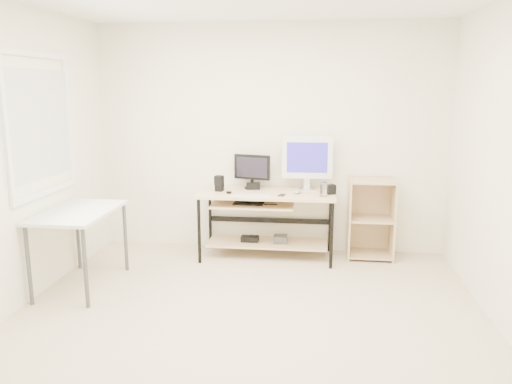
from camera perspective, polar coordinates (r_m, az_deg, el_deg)
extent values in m
cube|color=beige|center=(4.20, -1.08, -14.89)|extent=(4.00, 4.00, 0.01)
cube|color=white|center=(5.77, 1.64, 6.04)|extent=(4.00, 0.01, 2.60)
cube|color=white|center=(1.88, -9.74, -6.40)|extent=(4.00, 0.01, 2.60)
cube|color=white|center=(4.53, -27.13, 3.14)|extent=(0.01, 4.00, 2.60)
cube|color=white|center=(5.00, -23.41, 7.06)|extent=(0.01, 1.00, 1.20)
cube|color=beige|center=(5.51, 1.28, -0.17)|extent=(1.50, 0.65, 0.03)
cube|color=beige|center=(5.51, -0.33, -1.41)|extent=(0.90, 0.49, 0.02)
cube|color=beige|center=(5.71, 1.30, -5.82)|extent=(1.35, 0.46, 0.02)
cube|color=black|center=(5.51, -0.85, -1.24)|extent=(0.33, 0.22, 0.01)
cylinder|color=black|center=(5.43, 1.69, -1.44)|extent=(0.14, 0.01, 0.01)
cube|color=#414143|center=(5.69, 2.81, -5.39)|extent=(0.15, 0.15, 0.08)
cube|color=black|center=(5.72, -0.70, -5.36)|extent=(0.20, 0.12, 0.06)
cylinder|color=black|center=(5.45, -6.52, -4.47)|extent=(0.04, 0.04, 0.72)
cylinder|color=black|center=(5.98, -5.26, -2.95)|extent=(0.04, 0.04, 0.72)
cylinder|color=black|center=(5.31, 8.63, -4.96)|extent=(0.04, 0.04, 0.72)
cylinder|color=black|center=(5.86, 8.48, -3.36)|extent=(0.04, 0.04, 0.72)
cube|color=silver|center=(4.98, -19.64, -2.19)|extent=(0.60, 1.00, 0.03)
cylinder|color=#414143|center=(4.82, -24.55, -7.69)|extent=(0.04, 0.04, 0.72)
cylinder|color=#414143|center=(5.58, -19.69, -4.70)|extent=(0.04, 0.04, 0.72)
cylinder|color=#414143|center=(4.58, -18.92, -8.26)|extent=(0.04, 0.04, 0.72)
cylinder|color=#414143|center=(5.37, -14.70, -5.02)|extent=(0.04, 0.04, 0.72)
cube|color=#D1B283|center=(5.69, 10.56, -2.95)|extent=(0.02, 0.40, 0.90)
cube|color=#D1B283|center=(5.74, 15.35, -3.04)|extent=(0.02, 0.40, 0.90)
cube|color=#D1B283|center=(5.89, 12.78, -2.53)|extent=(0.50, 0.02, 0.90)
cube|color=#D1B283|center=(5.83, 12.78, -6.90)|extent=(0.46, 0.38, 0.02)
cube|color=#D1B283|center=(5.71, 12.97, -3.00)|extent=(0.46, 0.38, 0.02)
cube|color=#D1B283|center=(5.62, 13.17, 1.25)|extent=(0.46, 0.38, 0.02)
cylinder|color=black|center=(5.72, -0.45, 0.51)|extent=(0.18, 0.18, 0.02)
cylinder|color=black|center=(5.71, -0.45, 1.03)|extent=(0.04, 0.04, 0.09)
cube|color=black|center=(5.68, -0.45, 2.87)|extent=(0.42, 0.15, 0.28)
cube|color=black|center=(5.65, -0.48, 2.83)|extent=(0.35, 0.09, 0.23)
cube|color=silver|center=(5.68, 5.80, 0.38)|extent=(0.20, 0.18, 0.02)
cylinder|color=silver|center=(5.67, 5.81, 1.02)|extent=(0.05, 0.05, 0.11)
cube|color=silver|center=(5.62, 5.87, 3.97)|extent=(0.57, 0.08, 0.48)
cube|color=#3027A9|center=(5.59, 5.87, 3.93)|extent=(0.48, 0.02, 0.38)
cube|color=silver|center=(5.29, -0.54, -0.44)|extent=(0.41, 0.21, 0.01)
ellipsoid|color=#ACACB1|center=(5.46, 4.78, 0.05)|extent=(0.11, 0.14, 0.04)
cube|color=black|center=(5.65, -0.32, 0.68)|extent=(0.16, 0.09, 0.08)
cube|color=black|center=(5.57, -4.23, 0.45)|extent=(0.09, 0.09, 0.07)
cube|color=black|center=(5.56, -4.25, 1.33)|extent=(0.10, 0.10, 0.10)
cube|color=black|center=(5.47, 8.55, 0.31)|extent=(0.12, 0.12, 0.10)
cube|color=black|center=(5.60, -4.10, 0.92)|extent=(0.09, 0.07, 0.15)
cylinder|color=black|center=(5.45, -3.12, -0.03)|extent=(0.07, 0.07, 0.02)
cube|color=black|center=(5.35, 2.96, -0.35)|extent=(0.08, 0.12, 0.01)
cylinder|color=#A17D48|center=(5.34, 7.70, -0.48)|extent=(0.12, 0.12, 0.01)
cylinder|color=white|center=(5.32, 7.72, 0.33)|extent=(0.09, 0.09, 0.15)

